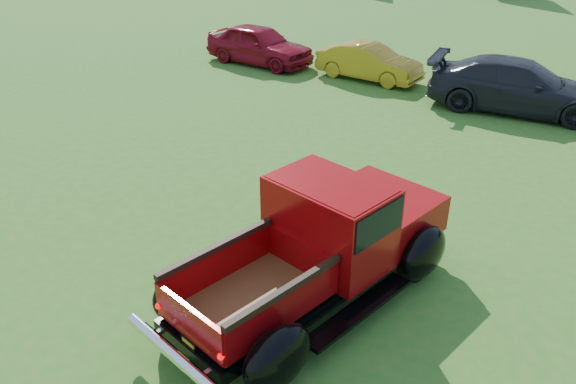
% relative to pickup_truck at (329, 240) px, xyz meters
% --- Properties ---
extents(ground, '(120.00, 120.00, 0.00)m').
position_rel_pickup_truck_xyz_m(ground, '(-0.96, 0.54, -0.90)').
color(ground, '#2D641C').
rests_on(ground, ground).
extents(pickup_truck, '(3.38, 5.40, 1.89)m').
position_rel_pickup_truck_xyz_m(pickup_truck, '(0.00, 0.00, 0.00)').
color(pickup_truck, black).
rests_on(pickup_truck, ground).
extents(show_car_red, '(4.28, 2.03, 1.41)m').
position_rel_pickup_truck_xyz_m(show_car_red, '(-8.30, 10.66, -0.19)').
color(show_car_red, maroon).
rests_on(show_car_red, ground).
extents(show_car_yellow, '(3.67, 1.54, 1.18)m').
position_rel_pickup_truck_xyz_m(show_car_yellow, '(-4.03, 10.89, -0.31)').
color(show_car_yellow, '#AF8117').
rests_on(show_car_yellow, ground).
extents(show_car_grey, '(5.22, 2.51, 1.47)m').
position_rel_pickup_truck_xyz_m(show_car_grey, '(0.89, 10.21, -0.16)').
color(show_car_grey, black).
rests_on(show_car_grey, ground).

